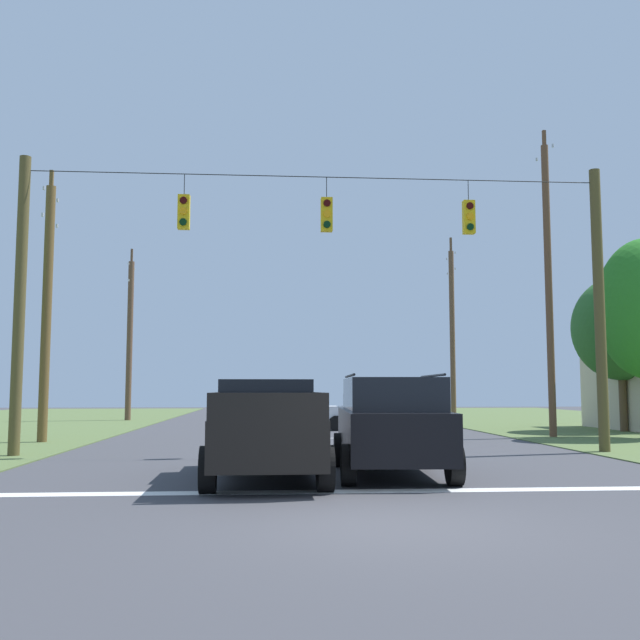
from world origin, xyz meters
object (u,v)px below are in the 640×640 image
(overhead_signal_span, at_px, (320,293))
(suv_black, at_px, (391,423))
(utility_pole_far_left, at_px, (130,336))
(tree_roadside_right, at_px, (620,328))
(utility_pole_far_right, at_px, (452,329))
(utility_pole_mid_left, at_px, (47,306))
(utility_pole_mid_right, at_px, (549,284))
(distant_car_crossing_white, at_px, (368,411))
(pickup_truck, at_px, (266,429))

(overhead_signal_span, xyz_separation_m, suv_black, (1.12, -4.74, -3.34))
(utility_pole_far_left, relative_size, tree_roadside_right, 1.50)
(utility_pole_far_left, bearing_deg, utility_pole_far_right, -1.78)
(utility_pole_far_right, bearing_deg, utility_pole_mid_left, -138.57)
(overhead_signal_span, height_order, utility_pole_far_right, utility_pole_far_right)
(utility_pole_far_left, bearing_deg, suv_black, -68.46)
(utility_pole_mid_left, bearing_deg, utility_pole_far_right, 41.43)
(utility_pole_mid_left, bearing_deg, overhead_signal_span, -28.95)
(utility_pole_mid_right, xyz_separation_m, utility_pole_far_right, (0.19, 14.60, -0.50))
(utility_pole_mid_left, bearing_deg, tree_roadside_right, 10.82)
(tree_roadside_right, bearing_deg, overhead_signal_span, -145.49)
(utility_pole_far_right, xyz_separation_m, utility_pole_far_left, (-18.29, 0.57, -0.45))
(tree_roadside_right, bearing_deg, distant_car_crossing_white, 166.32)
(utility_pole_far_right, distance_m, utility_pole_mid_left, 23.92)
(utility_pole_mid_left, xyz_separation_m, utility_pole_far_left, (-0.36, 16.39, 0.17))
(utility_pole_far_left, bearing_deg, utility_pole_mid_left, -88.74)
(pickup_truck, bearing_deg, distant_car_crossing_white, 75.15)
(utility_pole_far_right, bearing_deg, utility_pole_far_left, 178.22)
(distant_car_crossing_white, xyz_separation_m, utility_pole_mid_right, (6.01, -5.45, 4.86))
(utility_pole_mid_right, distance_m, tree_roadside_right, 5.32)
(distant_car_crossing_white, height_order, utility_pole_mid_left, utility_pole_mid_left)
(suv_black, height_order, distant_car_crossing_white, suv_black)
(overhead_signal_span, bearing_deg, pickup_truck, -105.90)
(suv_black, xyz_separation_m, utility_pole_far_right, (8.03, 25.41, 4.09))
(pickup_truck, distance_m, suv_black, 2.60)
(distant_car_crossing_white, xyz_separation_m, utility_pole_mid_left, (-11.73, -6.67, 3.74))
(distant_car_crossing_white, bearing_deg, utility_pole_mid_left, -150.36)
(utility_pole_mid_left, relative_size, tree_roadside_right, 1.42)
(utility_pole_far_right, distance_m, utility_pole_far_left, 18.30)
(suv_black, distance_m, utility_pole_mid_right, 14.12)
(utility_pole_far_right, bearing_deg, pickup_truck, -112.37)
(utility_pole_mid_right, relative_size, utility_pole_far_left, 1.19)
(suv_black, relative_size, utility_pole_mid_right, 0.43)
(overhead_signal_span, bearing_deg, utility_pole_mid_left, 151.05)
(suv_black, distance_m, distant_car_crossing_white, 16.37)
(overhead_signal_span, xyz_separation_m, tree_roadside_right, (13.15, 9.04, -0.14))
(pickup_truck, xyz_separation_m, tree_roadside_right, (14.60, 14.13, 3.29))
(utility_pole_mid_right, distance_m, utility_pole_far_right, 14.61)
(utility_pole_mid_right, bearing_deg, utility_pole_mid_left, -176.05)
(pickup_truck, height_order, utility_pole_mid_left, utility_pole_mid_left)
(pickup_truck, relative_size, tree_roadside_right, 0.84)
(pickup_truck, distance_m, utility_pole_far_right, 28.17)
(distant_car_crossing_white, height_order, utility_pole_far_right, utility_pole_far_right)
(suv_black, distance_m, utility_pole_far_left, 28.17)
(utility_pole_far_right, height_order, utility_pole_far_left, utility_pole_far_right)
(utility_pole_far_right, height_order, tree_roadside_right, utility_pole_far_right)
(pickup_truck, distance_m, distant_car_crossing_white, 17.19)
(overhead_signal_span, bearing_deg, distant_car_crossing_white, 75.62)
(overhead_signal_span, distance_m, utility_pole_far_left, 23.12)
(pickup_truck, relative_size, suv_black, 1.11)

